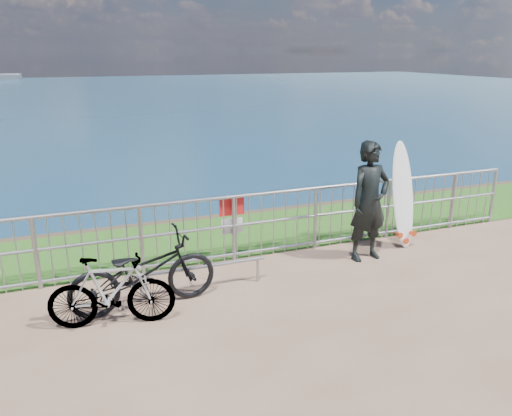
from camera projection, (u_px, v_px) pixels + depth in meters
name	position (u px, v px, depth m)	size (l,w,h in m)	color
grass_strip	(241.00, 234.00, 9.52)	(120.00, 120.00, 0.00)	#225216
railing	(263.00, 223.00, 8.37)	(10.06, 0.10, 1.13)	#909398
surfer	(369.00, 202.00, 8.14)	(0.73, 0.48, 1.99)	black
surfboard	(403.00, 199.00, 8.75)	(0.56, 0.52, 1.88)	white
bicycle_near	(143.00, 272.00, 6.67)	(0.69, 1.99, 1.04)	black
bicycle_far	(111.00, 291.00, 6.24)	(0.44, 1.57, 0.94)	black
bike_rack	(201.00, 270.00, 7.19)	(1.94, 0.05, 0.40)	#909398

